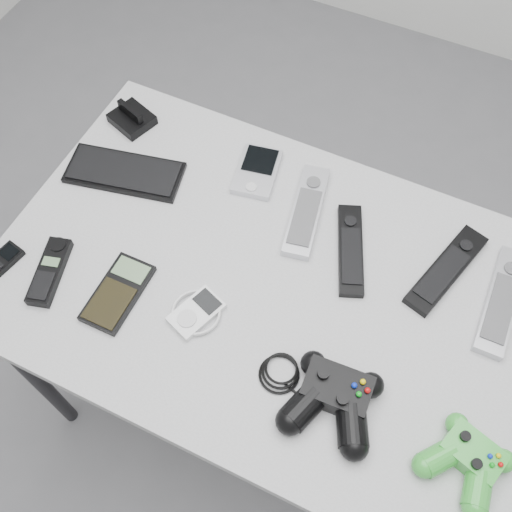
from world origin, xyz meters
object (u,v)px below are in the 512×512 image
at_px(pda_keyboard, 124,172).
at_px(mobile_phone, 0,263).
at_px(mp3_player, 196,312).
at_px(pda, 257,171).
at_px(controller_black, 334,398).
at_px(controller_green, 468,460).
at_px(calculator, 118,293).
at_px(desk, 273,297).
at_px(cordless_handset, 49,271).
at_px(remote_black_b, 447,269).
at_px(remote_black_a, 351,249).
at_px(remote_silver_a, 306,210).
at_px(remote_silver_b, 502,300).

xyz_separation_m(pda_keyboard, mobile_phone, (-0.10, -0.29, 0.00)).
bearing_deg(mp3_player, pda_keyboard, 162.81).
height_order(pda, mp3_player, pda).
xyz_separation_m(pda, controller_black, (0.32, -0.39, 0.02)).
relative_size(mobile_phone, controller_black, 0.34).
bearing_deg(mobile_phone, controller_green, 12.98).
relative_size(pda_keyboard, calculator, 1.58).
height_order(desk, pda, pda).
relative_size(desk, pda_keyboard, 4.37).
height_order(pda, mobile_phone, pda).
height_order(desk, pda_keyboard, pda_keyboard).
distance_m(pda_keyboard, mp3_player, 0.36).
height_order(pda, calculator, pda).
bearing_deg(pda_keyboard, mp3_player, -49.68).
bearing_deg(controller_black, cordless_handset, 176.37).
distance_m(pda_keyboard, remote_black_b, 0.68).
distance_m(pda, cordless_handset, 0.46).
xyz_separation_m(pda, calculator, (-0.11, -0.37, -0.00)).
xyz_separation_m(cordless_handset, mp3_player, (0.29, 0.04, -0.00)).
bearing_deg(calculator, controller_green, -2.11).
relative_size(pda, remote_black_a, 0.64).
xyz_separation_m(pda, mobile_phone, (-0.35, -0.41, -0.00)).
bearing_deg(controller_black, remote_black_b, 69.23).
distance_m(remote_black_b, calculator, 0.62).
bearing_deg(pda, remote_silver_a, -30.86).
height_order(remote_black_b, remote_silver_b, remote_silver_b).
bearing_deg(pda, desk, -68.58).
height_order(cordless_handset, controller_black, controller_black).
xyz_separation_m(remote_black_b, mobile_phone, (-0.78, -0.35, -0.00)).
relative_size(cordless_handset, mp3_player, 1.44).
height_order(remote_black_a, controller_green, controller_green).
xyz_separation_m(pda_keyboard, calculator, (0.14, -0.25, 0.00)).
xyz_separation_m(desk, mp3_player, (-0.10, -0.12, 0.07)).
xyz_separation_m(desk, controller_green, (0.41, -0.17, 0.08)).
relative_size(pda_keyboard, remote_silver_b, 1.06).
distance_m(remote_black_a, remote_black_b, 0.18).
bearing_deg(cordless_handset, remote_black_b, 9.96).
relative_size(pda_keyboard, mp3_player, 2.47).
bearing_deg(remote_black_b, remote_silver_b, 5.59).
distance_m(calculator, mp3_player, 0.15).
relative_size(remote_silver_b, calculator, 1.49).
bearing_deg(remote_black_b, remote_silver_a, -165.44).
bearing_deg(desk, pda_keyboard, 165.56).
bearing_deg(remote_silver_b, mp3_player, -153.16).
distance_m(remote_black_b, controller_black, 0.34).
bearing_deg(controller_black, controller_green, -3.72).
relative_size(remote_black_a, mp3_player, 2.04).
xyz_separation_m(remote_black_a, cordless_handset, (-0.50, -0.29, 0.00)).
xyz_separation_m(pda_keyboard, controller_black, (0.57, -0.27, 0.02)).
bearing_deg(remote_silver_a, remote_black_b, -12.76).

